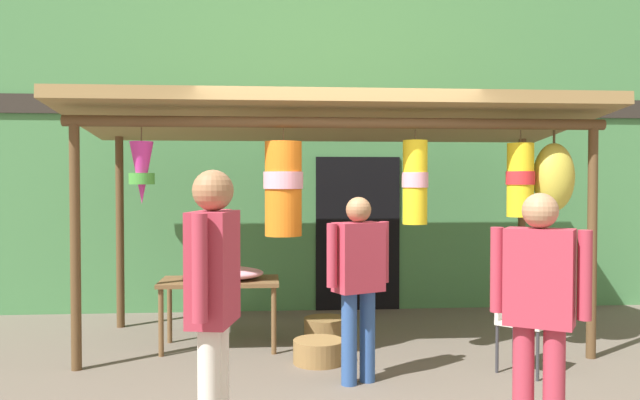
{
  "coord_description": "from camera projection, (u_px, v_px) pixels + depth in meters",
  "views": [
    {
      "loc": [
        -0.62,
        -5.69,
        1.66
      ],
      "look_at": [
        -0.11,
        0.7,
        1.49
      ],
      "focal_mm": 35.31,
      "sensor_mm": 36.0,
      "label": 1
    }
  ],
  "objects": [
    {
      "name": "folding_chair",
      "position": [
        517.0,
        314.0,
        5.56
      ],
      "size": [
        0.57,
        0.57,
        0.84
      ],
      "color": "beige",
      "rests_on": "ground_plane"
    },
    {
      "name": "wicker_basket_by_table",
      "position": [
        319.0,
        351.0,
        5.8
      ],
      "size": [
        0.47,
        0.47,
        0.21
      ],
      "primitive_type": "cylinder",
      "color": "olive",
      "rests_on": "ground_plane"
    },
    {
      "name": "ground_plane",
      "position": [
        338.0,
        364.0,
        5.77
      ],
      "size": [
        30.0,
        30.0,
        0.0
      ],
      "primitive_type": "plane",
      "color": "#60564C"
    },
    {
      "name": "customer_foreground",
      "position": [
        539.0,
        301.0,
        3.84
      ],
      "size": [
        0.51,
        0.4,
        1.6
      ],
      "color": "#B23347",
      "rests_on": "ground_plane"
    },
    {
      "name": "display_table",
      "position": [
        220.0,
        288.0,
        6.3
      ],
      "size": [
        1.18,
        0.62,
        0.69
      ],
      "color": "brown",
      "rests_on": "ground_plane"
    },
    {
      "name": "vendor_in_orange",
      "position": [
        213.0,
        293.0,
        3.58
      ],
      "size": [
        0.29,
        0.58,
        1.74
      ],
      "color": "silver",
      "rests_on": "ground_plane"
    },
    {
      "name": "flower_heap_on_table",
      "position": [
        225.0,
        273.0,
        6.29
      ],
      "size": [
        0.8,
        0.56,
        0.13
      ],
      "color": "pink",
      "rests_on": "display_table"
    },
    {
      "name": "wicker_basket_spare",
      "position": [
        326.0,
        330.0,
        6.56
      ],
      "size": [
        0.47,
        0.47,
        0.25
      ],
      "primitive_type": "cylinder",
      "color": "brown",
      "rests_on": "ground_plane"
    },
    {
      "name": "shop_facade",
      "position": [
        317.0,
        147.0,
        8.27
      ],
      "size": [
        11.31,
        0.29,
        4.28
      ],
      "color": "#47844C",
      "rests_on": "ground_plane"
    },
    {
      "name": "shopper_by_bananas",
      "position": [
        358.0,
        274.0,
        5.19
      ],
      "size": [
        0.55,
        0.37,
        1.55
      ],
      "color": "#2D5193",
      "rests_on": "ground_plane"
    },
    {
      "name": "market_stall_canopy",
      "position": [
        343.0,
        134.0,
        6.41
      ],
      "size": [
        5.25,
        2.16,
        2.49
      ],
      "color": "brown",
      "rests_on": "ground_plane"
    }
  ]
}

